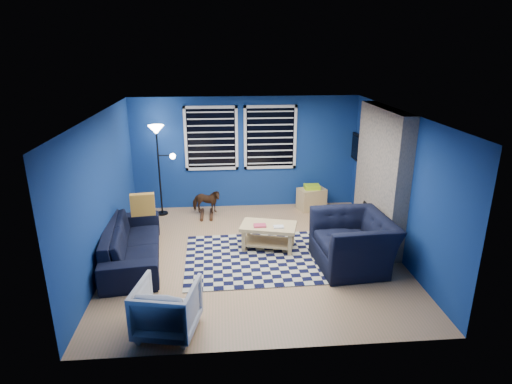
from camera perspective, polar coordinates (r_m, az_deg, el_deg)
The scene contains 18 objects.
floor at distance 7.68m, azimuth -0.22°, elevation -8.39°, with size 5.00×5.00×0.00m, color tan.
ceiling at distance 6.90m, azimuth -0.24°, elevation 10.39°, with size 5.00×5.00×0.00m, color white.
wall_back at distance 9.59m, azimuth -1.42°, elevation 5.21°, with size 5.00×5.00×0.00m, color navy.
wall_left at distance 7.43m, azimuth -19.82°, elevation -0.04°, with size 5.00×5.00×0.00m, color navy.
wall_right at distance 7.79m, azimuth 18.44°, elevation 0.95°, with size 5.00×5.00×0.00m, color navy.
fireplace at distance 8.19m, azimuth 16.18°, elevation 1.65°, with size 0.65×2.00×2.50m.
window_left at distance 9.46m, azimuth -5.99°, elevation 7.10°, with size 1.17×0.06×1.42m.
window_right at distance 9.52m, azimuth 1.91°, elevation 7.27°, with size 1.17×0.06×1.42m.
tv at distance 9.53m, azimuth 13.68°, elevation 5.52°, with size 0.07×1.00×0.58m.
rug at distance 7.57m, azimuth 0.22°, elevation -8.75°, with size 2.50×2.00×0.02m, color black.
sofa at distance 7.65m, azimuth -16.19°, elevation -6.53°, with size 0.89×2.28×0.66m, color black.
armchair_big at distance 7.34m, azimuth 12.81°, elevation -6.50°, with size 1.16×1.33×0.86m, color black.
armchair_bent at distance 5.77m, azimuth -11.77°, elevation -14.87°, with size 0.75×0.77×0.70m, color gray.
rocking_horse at distance 9.29m, azimuth -6.66°, elevation -1.26°, with size 0.64×0.29×0.54m, color #432115.
coffee_table at distance 7.77m, azimuth 1.68°, elevation -5.28°, with size 1.09×0.80×0.49m.
cabinet at distance 9.73m, azimuth 7.40°, elevation -0.86°, with size 0.67×0.54×0.58m.
floor_lamp at distance 9.21m, azimuth -12.93°, elevation 6.48°, with size 0.54×0.33×1.97m.
throw_pillow at distance 7.82m, azimuth -14.88°, elevation -1.63°, with size 0.42×0.13×0.40m, color gold.
Camera 1 is at (-0.54, -6.80, 3.53)m, focal length 30.00 mm.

